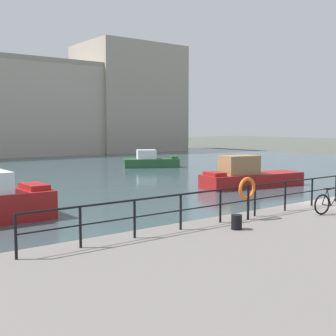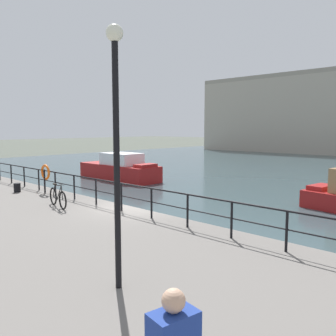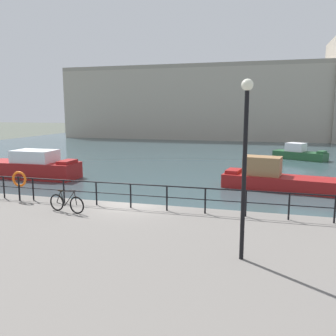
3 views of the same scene
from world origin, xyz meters
TOP-DOWN VIEW (x-y plane):
  - ground_plane at (0.00, 0.00)m, footprint 240.00×240.00m
  - water_basin at (0.00, 30.20)m, footprint 80.00×60.00m
  - quay_promenade at (0.00, -6.50)m, footprint 56.00×13.00m
  - harbor_building at (6.40, 52.19)m, footprint 63.44×12.34m
  - moored_green_narrowboat at (-11.70, 8.91)m, footprint 7.52×2.46m
  - moored_small_launch at (6.49, 9.64)m, footprint 7.61×3.35m
  - moored_cabin_cruiser at (9.53, 25.51)m, footprint 5.71×4.20m
  - quay_railing at (-1.38, -0.75)m, footprint 22.78×0.07m
  - parked_bicycle at (-2.07, -2.08)m, footprint 1.75×0.36m
  - life_ring_stand at (-5.21, -0.93)m, footprint 0.75×0.16m
  - quay_lamp_post at (5.19, -4.91)m, footprint 0.32×0.32m

SIDE VIEW (x-z plane):
  - ground_plane at x=0.00m, z-range 0.00..0.00m
  - water_basin at x=0.00m, z-range 0.00..0.01m
  - quay_promenade at x=0.00m, z-range 0.00..1.07m
  - moored_cabin_cruiser at x=9.53m, z-range -0.23..1.53m
  - moored_small_launch at x=6.49m, z-range -0.35..1.81m
  - moored_green_narrowboat at x=-11.70m, z-range -0.22..1.97m
  - parked_bicycle at x=-2.07m, z-range 0.97..1.95m
  - quay_railing at x=-1.38m, z-range 1.27..2.35m
  - life_ring_stand at x=-5.21m, z-range 1.35..2.75m
  - quay_lamp_post at x=5.19m, z-range 1.74..6.73m
  - harbor_building at x=6.40m, z-range -1.65..15.46m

